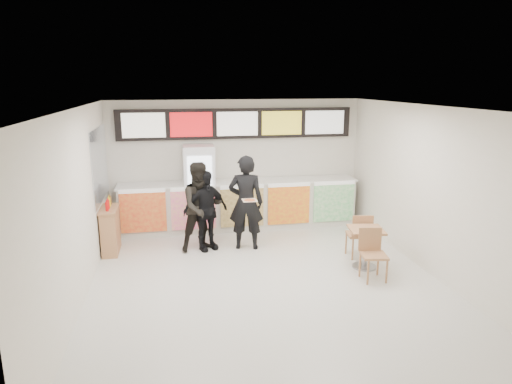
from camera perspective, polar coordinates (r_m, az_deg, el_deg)
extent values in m
plane|color=beige|center=(8.10, 1.33, -11.18)|extent=(7.00, 7.00, 0.00)
plane|color=white|center=(7.36, 1.46, 10.52)|extent=(7.00, 7.00, 0.00)
plane|color=silver|center=(10.97, -2.41, 3.64)|extent=(6.00, 0.00, 6.00)
plane|color=silver|center=(7.58, -21.40, -1.84)|extent=(0.00, 7.00, 7.00)
plane|color=silver|center=(8.71, 21.08, 0.11)|extent=(0.00, 7.00, 7.00)
cube|color=silver|center=(10.79, -2.06, -1.70)|extent=(5.50, 0.70, 1.10)
cube|color=silver|center=(10.65, -2.08, 1.26)|extent=(5.56, 0.76, 0.04)
cube|color=red|center=(10.32, -13.92, -2.50)|extent=(0.99, 0.02, 0.90)
cube|color=#F03595|center=(10.31, -7.80, -2.24)|extent=(0.99, 0.02, 0.90)
cube|color=brown|center=(10.41, -1.75, -1.95)|extent=(0.99, 0.02, 0.90)
cube|color=yellow|center=(10.63, 4.12, -1.65)|extent=(0.99, 0.02, 0.90)
cube|color=green|center=(10.95, 9.70, -1.35)|extent=(0.99, 0.02, 0.90)
cube|color=black|center=(10.76, -2.40, 8.55)|extent=(5.50, 0.12, 0.70)
cube|color=white|center=(10.60, -13.87, 8.09)|extent=(0.95, 0.02, 0.55)
cube|color=red|center=(10.60, -8.09, 8.35)|extent=(0.95, 0.02, 0.55)
cube|color=white|center=(10.70, -2.35, 8.52)|extent=(0.95, 0.02, 0.55)
cube|color=gold|center=(10.90, 3.24, 8.60)|extent=(0.95, 0.02, 0.55)
cube|color=silver|center=(11.20, 8.57, 8.61)|extent=(0.95, 0.02, 0.55)
cube|color=white|center=(10.60, -7.09, 0.44)|extent=(0.70, 0.65, 2.00)
cube|color=white|center=(10.26, -6.98, 0.29)|extent=(0.54, 0.02, 1.50)
cylinder|color=#18842A|center=(10.44, -8.05, -2.92)|extent=(0.07, 0.07, 0.22)
cylinder|color=#FFA115|center=(10.45, -7.28, -2.88)|extent=(0.07, 0.07, 0.22)
cylinder|color=red|center=(10.46, -6.52, -2.85)|extent=(0.07, 0.07, 0.22)
cylinder|color=blue|center=(10.47, -5.75, -2.81)|extent=(0.07, 0.07, 0.22)
cylinder|color=#FFA115|center=(10.34, -8.12, -0.90)|extent=(0.07, 0.07, 0.22)
cylinder|color=red|center=(10.35, -7.35, -0.86)|extent=(0.07, 0.07, 0.22)
cylinder|color=blue|center=(10.36, -6.57, -0.83)|extent=(0.07, 0.07, 0.22)
cylinder|color=#18842A|center=(10.37, -5.80, -0.80)|extent=(0.07, 0.07, 0.22)
cylinder|color=red|center=(10.26, -8.19, 1.16)|extent=(0.07, 0.07, 0.22)
cylinder|color=blue|center=(10.26, -7.41, 1.19)|extent=(0.07, 0.07, 0.22)
cylinder|color=#18842A|center=(10.27, -6.63, 1.22)|extent=(0.07, 0.07, 0.22)
cylinder|color=#FFA115|center=(10.28, -5.85, 1.26)|extent=(0.07, 0.07, 0.22)
cylinder|color=blue|center=(10.18, -8.26, 3.25)|extent=(0.07, 0.07, 0.22)
cylinder|color=#18842A|center=(10.19, -7.47, 3.28)|extent=(0.07, 0.07, 0.22)
cylinder|color=#FFA115|center=(10.20, -6.69, 3.31)|extent=(0.07, 0.07, 0.22)
cylinder|color=red|center=(10.21, -5.90, 3.34)|extent=(0.07, 0.07, 0.22)
cube|color=#B2B7BF|center=(9.89, -18.94, 3.29)|extent=(0.01, 2.00, 1.50)
imported|color=black|center=(9.36, -1.27, -1.34)|extent=(0.80, 0.62, 1.97)
imported|color=black|center=(9.35, -6.85, -1.85)|extent=(1.06, 0.94, 1.84)
imported|color=black|center=(9.38, -6.32, -2.33)|extent=(1.06, 0.75, 1.67)
cube|color=beige|center=(8.89, -0.81, -1.04)|extent=(0.28, 0.28, 0.01)
cone|color=#CC7233|center=(8.88, -0.81, -0.97)|extent=(0.36, 0.36, 0.02)
cube|color=tan|center=(8.68, 13.63, -4.61)|extent=(0.70, 0.70, 0.04)
cylinder|color=gray|center=(8.80, 13.49, -6.93)|extent=(0.08, 0.08, 0.73)
cylinder|color=gray|center=(8.93, 13.37, -9.04)|extent=(0.45, 0.45, 0.03)
cube|color=tan|center=(8.27, 14.52, -7.68)|extent=(0.49, 0.49, 0.04)
cube|color=tan|center=(8.35, 14.06, -5.73)|extent=(0.41, 0.09, 0.43)
cube|color=tan|center=(9.28, 12.64, -5.21)|extent=(0.49, 0.49, 0.04)
cube|color=tan|center=(9.04, 13.20, -4.19)|extent=(0.41, 0.09, 0.43)
cube|color=tan|center=(9.74, -17.73, -4.69)|extent=(0.30, 0.80, 0.89)
cube|color=tan|center=(9.61, -17.93, -2.04)|extent=(0.34, 0.83, 0.04)
cylinder|color=red|center=(9.37, -18.14, -1.75)|extent=(0.06, 0.06, 0.18)
cylinder|color=red|center=(9.53, -18.01, -1.48)|extent=(0.06, 0.06, 0.18)
cylinder|color=yellow|center=(9.70, -17.89, -1.23)|extent=(0.06, 0.06, 0.18)
cylinder|color=brown|center=(9.85, -17.78, -1.00)|extent=(0.06, 0.06, 0.18)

